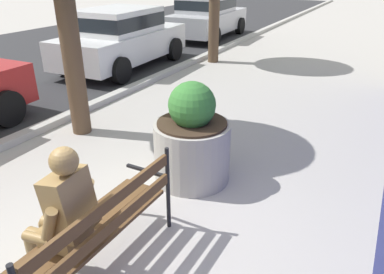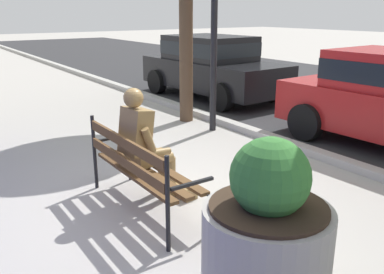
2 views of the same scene
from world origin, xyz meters
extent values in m
plane|color=#ADA8A0|center=(0.00, 0.00, 0.00)|extent=(80.00, 80.00, 0.00)
cube|color=#B2AFA8|center=(0.00, 2.90, 0.06)|extent=(60.00, 0.20, 0.12)
cube|color=brown|center=(-0.02, -0.25, 0.45)|extent=(1.70, 0.11, 0.04)
cube|color=brown|center=(-0.02, -0.07, 0.45)|extent=(1.70, 0.11, 0.04)
cube|color=brown|center=(-0.02, 0.11, 0.45)|extent=(1.70, 0.11, 0.04)
cube|color=brown|center=(-0.02, -0.34, 0.62)|extent=(1.70, 0.04, 0.11)
cube|color=brown|center=(-0.02, -0.34, 0.84)|extent=(1.70, 0.04, 0.11)
cylinder|color=black|center=(-0.90, 0.13, 0.23)|extent=(0.04, 0.04, 0.45)
cylinder|color=black|center=(-0.90, -0.34, 0.47)|extent=(0.04, 0.04, 0.95)
cube|color=black|center=(-0.90, -0.07, 0.62)|extent=(0.04, 0.48, 0.03)
cylinder|color=black|center=(0.86, 0.12, 0.23)|extent=(0.04, 0.04, 0.45)
cylinder|color=black|center=(0.86, -0.35, 0.47)|extent=(0.04, 0.04, 0.95)
cube|color=black|center=(0.86, -0.08, 0.62)|extent=(0.04, 0.48, 0.03)
cube|color=olive|center=(-0.20, -0.02, 0.56)|extent=(0.37, 0.36, 0.16)
cube|color=olive|center=(-0.19, -0.11, 0.88)|extent=(0.39, 0.33, 0.55)
sphere|color=olive|center=(-0.19, -0.12, 1.26)|extent=(0.22, 0.22, 0.22)
cylinder|color=olive|center=(-0.41, -0.12, 0.83)|extent=(0.11, 0.19, 0.29)
cylinder|color=olive|center=(-0.44, 0.02, 0.66)|extent=(0.11, 0.27, 0.10)
cylinder|color=olive|center=(0.02, -0.07, 0.83)|extent=(0.11, 0.19, 0.29)
cylinder|color=olive|center=(0.02, 0.07, 0.66)|extent=(0.11, 0.27, 0.10)
cylinder|color=olive|center=(-0.31, 0.11, 0.52)|extent=(0.17, 0.38, 0.14)
cylinder|color=olive|center=(-0.33, 0.29, 0.25)|extent=(0.11, 0.11, 0.50)
cube|color=olive|center=(-0.33, 0.35, 0.04)|extent=(0.14, 0.25, 0.07)
cylinder|color=olive|center=(-0.13, 0.13, 0.52)|extent=(0.17, 0.38, 0.14)
cylinder|color=olive|center=(-0.15, 0.31, 0.25)|extent=(0.11, 0.11, 0.50)
cube|color=olive|center=(-0.16, 0.37, 0.04)|extent=(0.14, 0.25, 0.07)
cube|color=olive|center=(-0.03, 0.43, 0.08)|extent=(0.30, 0.21, 0.16)
cylinder|color=#A8A399|center=(1.86, -0.09, 0.39)|extent=(0.98, 0.98, 0.78)
cylinder|color=#38281C|center=(1.86, -0.09, 0.79)|extent=(0.88, 0.88, 0.03)
sphere|color=#387A33|center=(1.86, -0.09, 1.03)|extent=(0.59, 0.59, 0.59)
cylinder|color=brown|center=(-3.08, 2.49, 1.56)|extent=(0.27, 0.27, 3.13)
cube|color=black|center=(-4.68, 4.36, 0.61)|extent=(4.17, 1.89, 0.70)
cube|color=black|center=(-4.83, 4.35, 1.26)|extent=(2.20, 1.66, 0.60)
cube|color=black|center=(-4.83, 4.35, 1.26)|extent=(2.21, 1.68, 0.33)
cylinder|color=black|center=(-3.38, 5.27, 0.32)|extent=(0.65, 0.25, 0.64)
cylinder|color=black|center=(-3.30, 3.57, 0.32)|extent=(0.65, 0.25, 0.64)
cylinder|color=black|center=(-6.05, 5.15, 0.32)|extent=(0.65, 0.25, 0.64)
cylinder|color=black|center=(-5.97, 3.45, 0.32)|extent=(0.65, 0.25, 0.64)
cylinder|color=black|center=(-0.87, 5.15, 0.32)|extent=(0.65, 0.25, 0.64)
cylinder|color=black|center=(-0.79, 3.45, 0.32)|extent=(0.65, 0.25, 0.64)
cylinder|color=black|center=(-2.20, 2.50, 1.80)|extent=(0.12, 0.12, 3.60)
camera|label=1|loc=(-1.83, -2.10, 2.58)|focal=34.42mm
camera|label=2|loc=(3.81, -2.10, 2.17)|focal=38.82mm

